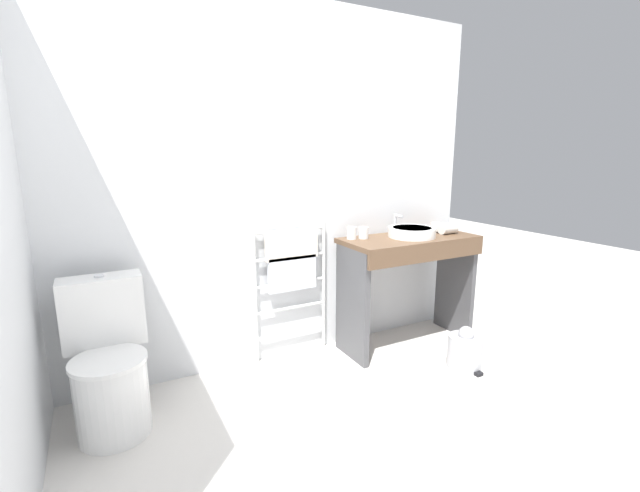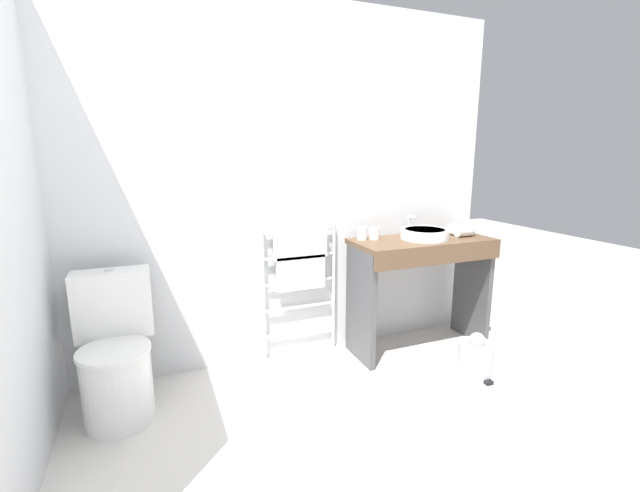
% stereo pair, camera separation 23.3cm
% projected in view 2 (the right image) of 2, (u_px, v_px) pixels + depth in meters
% --- Properties ---
extents(ground_plane, '(12.00, 12.00, 0.00)m').
position_uv_depth(ground_plane, '(388.00, 481.00, 1.91)').
color(ground_plane, silver).
extents(wall_back, '(3.10, 0.12, 2.41)m').
position_uv_depth(wall_back, '(287.00, 187.00, 2.94)').
color(wall_back, silver).
rests_on(wall_back, ground_plane).
extents(toilet, '(0.41, 0.52, 0.80)m').
position_uv_depth(toilet, '(116.00, 356.00, 2.35)').
color(toilet, white).
rests_on(toilet, ground_plane).
extents(towel_radiator, '(0.55, 0.06, 0.96)m').
position_uv_depth(towel_radiator, '(300.00, 266.00, 2.97)').
color(towel_radiator, silver).
rests_on(towel_radiator, ground_plane).
extents(vanity_counter, '(1.01, 0.45, 0.83)m').
position_uv_depth(vanity_counter, '(422.00, 274.00, 3.10)').
color(vanity_counter, brown).
rests_on(vanity_counter, ground_plane).
extents(sink_basin, '(0.34, 0.34, 0.07)m').
position_uv_depth(sink_basin, '(425.00, 234.00, 3.05)').
color(sink_basin, white).
rests_on(sink_basin, vanity_counter).
extents(faucet, '(0.02, 0.10, 0.15)m').
position_uv_depth(faucet, '(410.00, 222.00, 3.20)').
color(faucet, silver).
rests_on(faucet, vanity_counter).
extents(cup_near_wall, '(0.07, 0.07, 0.09)m').
position_uv_depth(cup_near_wall, '(362.00, 234.00, 3.01)').
color(cup_near_wall, white).
rests_on(cup_near_wall, vanity_counter).
extents(cup_near_edge, '(0.07, 0.07, 0.08)m').
position_uv_depth(cup_near_edge, '(374.00, 234.00, 3.03)').
color(cup_near_edge, white).
rests_on(cup_near_edge, vanity_counter).
extents(hair_dryer, '(0.18, 0.17, 0.09)m').
position_uv_depth(hair_dryer, '(464.00, 230.00, 3.15)').
color(hair_dryer, white).
rests_on(hair_dryer, vanity_counter).
extents(trash_bin, '(0.23, 0.26, 0.30)m').
position_uv_depth(trash_bin, '(476.00, 358.00, 2.80)').
color(trash_bin, '#B7B7BC').
rests_on(trash_bin, ground_plane).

